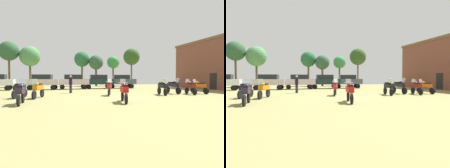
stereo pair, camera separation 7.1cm
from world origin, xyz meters
TOP-DOWN VIEW (x-y plane):
  - ground_plane at (0.00, 0.00)m, footprint 44.00×52.00m
  - motorcycle_1 at (-0.43, -3.92)m, footprint 0.70×2.24m
  - motorcycle_2 at (-6.00, 0.09)m, footprint 0.80×2.22m
  - motorcycle_4 at (9.03, 0.59)m, footprint 0.68×2.15m
  - motorcycle_5 at (-7.41, 0.80)m, footprint 0.85×2.17m
  - motorcycle_6 at (6.46, 1.24)m, footprint 0.63×2.30m
  - motorcycle_7 at (7.55, 0.01)m, footprint 0.67×2.10m
  - motorcycle_9 at (4.66, 0.15)m, footprint 0.65×2.15m
  - motorcycle_10 at (-6.62, -3.24)m, footprint 0.62×2.21m
  - motorcycle_11 at (-0.17, 0.90)m, footprint 0.86×2.14m
  - car_1 at (-6.60, 11.27)m, footprint 4.52×2.43m
  - car_2 at (-2.64, 11.53)m, footprint 4.30×1.80m
  - car_3 at (1.01, 11.83)m, footprint 4.38×1.99m
  - car_4 at (4.59, 12.13)m, footprint 4.48×2.28m
  - person_1 at (-3.33, 4.55)m, footprint 0.48×0.48m
  - tree_1 at (-0.33, 21.12)m, footprint 2.92×2.92m
  - tree_3 at (5.81, 21.10)m, footprint 2.45×2.45m
  - tree_4 at (-9.34, 19.98)m, footprint 3.44×3.44m
  - tree_5 at (9.57, 20.78)m, footprint 3.33×3.33m
  - tree_6 at (-12.56, 19.76)m, footprint 3.23×3.23m
  - tree_7 at (2.20, 20.21)m, footprint 2.74×2.74m

SIDE VIEW (x-z plane):
  - ground_plane at x=0.00m, z-range 0.00..0.02m
  - motorcycle_4 at x=9.03m, z-range 0.01..1.45m
  - motorcycle_7 at x=7.55m, z-range 0.00..1.47m
  - motorcycle_11 at x=-0.17m, z-range 0.01..1.48m
  - motorcycle_5 at x=-7.41m, z-range 0.01..1.49m
  - motorcycle_2 at x=-6.00m, z-range 0.01..1.49m
  - motorcycle_10 at x=-6.62m, z-range 0.01..1.50m
  - motorcycle_1 at x=-0.43m, z-range 0.01..1.50m
  - motorcycle_9 at x=4.66m, z-range 0.00..1.51m
  - motorcycle_6 at x=6.46m, z-range 0.01..1.52m
  - person_1 at x=-3.33m, z-range 0.18..1.99m
  - car_1 at x=-6.60m, z-range 0.19..2.19m
  - car_2 at x=-2.64m, z-range 0.19..2.19m
  - car_3 at x=1.01m, z-range 0.19..2.19m
  - car_4 at x=4.59m, z-range 0.19..2.19m
  - tree_7 at x=2.20m, z-range 1.51..7.37m
  - tree_3 at x=5.81m, z-range 1.65..7.51m
  - tree_1 at x=-0.33m, z-range 1.77..8.32m
  - tree_4 at x=-9.34m, z-range 1.75..8.74m
  - tree_5 at x=9.57m, z-range 2.05..9.50m
  - tree_6 at x=-12.56m, z-range 2.17..9.80m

